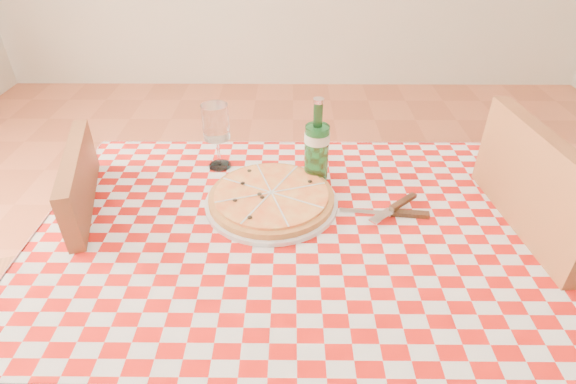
{
  "coord_description": "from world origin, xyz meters",
  "views": [
    {
      "loc": [
        -0.01,
        -0.9,
        1.47
      ],
      "look_at": [
        -0.02,
        0.06,
        0.82
      ],
      "focal_mm": 28.0,
      "sensor_mm": 36.0,
      "label": 1
    }
  ],
  "objects_px": {
    "chair_far": "(70,273)",
    "pizza_plate": "(271,197)",
    "wine_glass": "(217,137)",
    "dining_table": "(295,254)",
    "chair_near": "(537,272)",
    "water_bottle": "(317,142)"
  },
  "relations": [
    {
      "from": "water_bottle",
      "to": "wine_glass",
      "type": "bearing_deg",
      "value": 164.78
    },
    {
      "from": "pizza_plate",
      "to": "wine_glass",
      "type": "height_order",
      "value": "wine_glass"
    },
    {
      "from": "dining_table",
      "to": "water_bottle",
      "type": "xyz_separation_m",
      "value": [
        0.06,
        0.21,
        0.23
      ]
    },
    {
      "from": "chair_far",
      "to": "wine_glass",
      "type": "distance_m",
      "value": 0.6
    },
    {
      "from": "chair_far",
      "to": "pizza_plate",
      "type": "relative_size",
      "value": 2.55
    },
    {
      "from": "chair_far",
      "to": "dining_table",
      "type": "bearing_deg",
      "value": 159.27
    },
    {
      "from": "chair_near",
      "to": "dining_table",
      "type": "bearing_deg",
      "value": 176.38
    },
    {
      "from": "chair_near",
      "to": "chair_far",
      "type": "distance_m",
      "value": 1.35
    },
    {
      "from": "chair_near",
      "to": "pizza_plate",
      "type": "bearing_deg",
      "value": 169.26
    },
    {
      "from": "chair_near",
      "to": "pizza_plate",
      "type": "distance_m",
      "value": 0.77
    },
    {
      "from": "chair_near",
      "to": "wine_glass",
      "type": "relative_size",
      "value": 5.02
    },
    {
      "from": "chair_near",
      "to": "pizza_plate",
      "type": "height_order",
      "value": "chair_near"
    },
    {
      "from": "chair_far",
      "to": "water_bottle",
      "type": "bearing_deg",
      "value": 176.09
    },
    {
      "from": "dining_table",
      "to": "pizza_plate",
      "type": "xyz_separation_m",
      "value": [
        -0.06,
        0.09,
        0.12
      ]
    },
    {
      "from": "chair_far",
      "to": "chair_near",
      "type": "bearing_deg",
      "value": 162.59
    },
    {
      "from": "chair_far",
      "to": "pizza_plate",
      "type": "height_order",
      "value": "chair_far"
    },
    {
      "from": "dining_table",
      "to": "chair_near",
      "type": "distance_m",
      "value": 0.68
    },
    {
      "from": "wine_glass",
      "to": "pizza_plate",
      "type": "bearing_deg",
      "value": -49.9
    },
    {
      "from": "dining_table",
      "to": "pizza_plate",
      "type": "distance_m",
      "value": 0.17
    },
    {
      "from": "dining_table",
      "to": "chair_far",
      "type": "xyz_separation_m",
      "value": [
        -0.67,
        0.06,
        -0.14
      ]
    },
    {
      "from": "dining_table",
      "to": "wine_glass",
      "type": "height_order",
      "value": "wine_glass"
    },
    {
      "from": "wine_glass",
      "to": "chair_near",
      "type": "bearing_deg",
      "value": -16.62
    }
  ]
}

